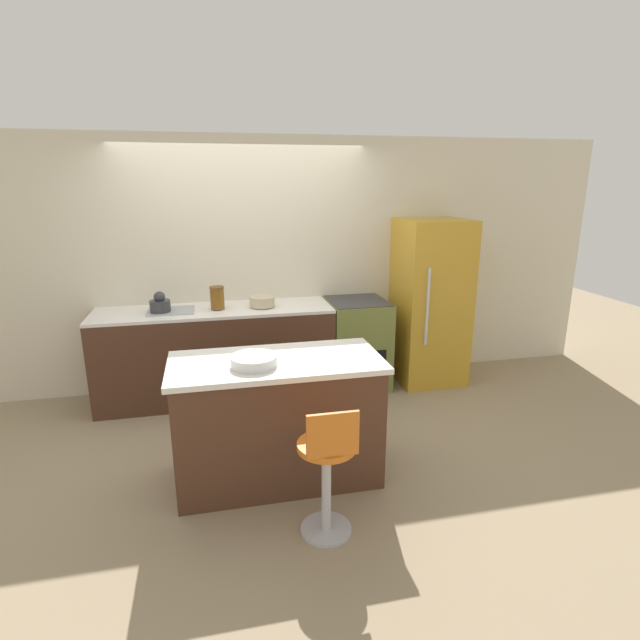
{
  "coord_description": "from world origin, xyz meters",
  "views": [
    {
      "loc": [
        -0.37,
        -4.53,
        2.16
      ],
      "look_at": [
        0.55,
        -0.44,
        0.98
      ],
      "focal_mm": 28.0,
      "sensor_mm": 36.0,
      "label": 1
    }
  ],
  "objects_px": {
    "refrigerator": "(430,302)",
    "kettle": "(160,304)",
    "mixing_bowl": "(262,301)",
    "oven_range": "(357,343)",
    "stool_chair": "(327,471)"
  },
  "relations": [
    {
      "from": "refrigerator",
      "to": "mixing_bowl",
      "type": "height_order",
      "value": "refrigerator"
    },
    {
      "from": "oven_range",
      "to": "refrigerator",
      "type": "distance_m",
      "value": 0.91
    },
    {
      "from": "oven_range",
      "to": "stool_chair",
      "type": "bearing_deg",
      "value": -110.92
    },
    {
      "from": "refrigerator",
      "to": "stool_chair",
      "type": "distance_m",
      "value": 2.84
    },
    {
      "from": "stool_chair",
      "to": "kettle",
      "type": "bearing_deg",
      "value": 116.32
    },
    {
      "from": "stool_chair",
      "to": "refrigerator",
      "type": "bearing_deg",
      "value": 53.3
    },
    {
      "from": "refrigerator",
      "to": "mixing_bowl",
      "type": "relative_size",
      "value": 7.09
    },
    {
      "from": "oven_range",
      "to": "refrigerator",
      "type": "xyz_separation_m",
      "value": [
        0.81,
        -0.01,
        0.41
      ]
    },
    {
      "from": "kettle",
      "to": "mixing_bowl",
      "type": "bearing_deg",
      "value": 0.0
    },
    {
      "from": "refrigerator",
      "to": "kettle",
      "type": "bearing_deg",
      "value": -179.85
    },
    {
      "from": "refrigerator",
      "to": "oven_range",
      "type": "bearing_deg",
      "value": 178.96
    },
    {
      "from": "kettle",
      "to": "mixing_bowl",
      "type": "relative_size",
      "value": 0.79
    },
    {
      "from": "oven_range",
      "to": "refrigerator",
      "type": "bearing_deg",
      "value": -1.04
    },
    {
      "from": "mixing_bowl",
      "to": "kettle",
      "type": "bearing_deg",
      "value": -180.0
    },
    {
      "from": "refrigerator",
      "to": "mixing_bowl",
      "type": "xyz_separation_m",
      "value": [
        -1.81,
        -0.01,
        0.11
      ]
    }
  ]
}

